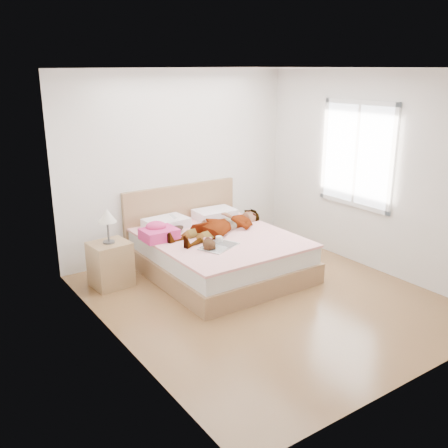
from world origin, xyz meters
name	(u,v)px	position (x,y,z in m)	size (l,w,h in m)	color
ground	(265,298)	(0.00, 0.00, 0.00)	(4.00, 4.00, 0.00)	#4B2B17
woman	(221,223)	(0.14, 1.13, 0.62)	(0.61, 1.64, 0.23)	white
hair	(167,227)	(-0.43, 1.58, 0.55)	(0.44, 0.54, 0.08)	black
phone	(173,216)	(-0.36, 1.53, 0.70)	(0.05, 0.10, 0.01)	silver
room_shell	(357,155)	(1.77, 0.30, 1.50)	(4.00, 4.00, 4.00)	white
bed	(216,251)	(0.00, 1.04, 0.28)	(1.80, 2.08, 1.00)	brown
towel	(158,232)	(-0.71, 1.29, 0.60)	(0.44, 0.38, 0.23)	#D53A7B
magazine	(219,246)	(-0.24, 0.61, 0.52)	(0.56, 0.47, 0.03)	white
coffee_mug	(219,240)	(-0.16, 0.72, 0.56)	(0.12, 0.09, 0.09)	white
plush_toy	(209,244)	(-0.39, 0.61, 0.58)	(0.22, 0.26, 0.13)	black
nightstand	(110,261)	(-1.35, 1.37, 0.33)	(0.49, 0.45, 0.99)	olive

